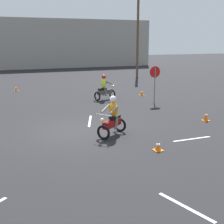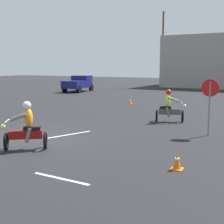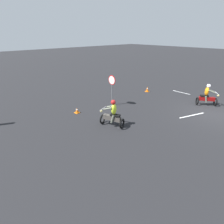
{
  "view_description": "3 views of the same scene",
  "coord_description": "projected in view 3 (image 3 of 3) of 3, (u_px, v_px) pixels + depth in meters",
  "views": [
    {
      "loc": [
        -3.5,
        -12.69,
        3.87
      ],
      "look_at": [
        1.13,
        -1.25,
        1.0
      ],
      "focal_mm": 50.0,
      "sensor_mm": 36.0,
      "label": 1
    },
    {
      "loc": [
        8.74,
        -8.85,
        2.84
      ],
      "look_at": [
        2.39,
        2.51,
        0.9
      ],
      "focal_mm": 50.0,
      "sensor_mm": 36.0,
      "label": 2
    },
    {
      "loc": [
        -3.07,
        12.55,
        5.08
      ],
      "look_at": [
        3.66,
        6.26,
        0.9
      ],
      "focal_mm": 28.0,
      "sensor_mm": 36.0,
      "label": 3
    }
  ],
  "objects": [
    {
      "name": "motorcycle_rider_background",
      "position": [
        113.0,
        115.0,
        10.17
      ],
      "size": [
        1.55,
        1.06,
        1.66
      ],
      "rotation": [
        0.0,
        0.0,
        5.06
      ],
      "color": "black",
      "rests_on": "ground"
    },
    {
      "name": "lane_stripe_e",
      "position": [
        181.0,
        92.0,
        16.34
      ],
      "size": [
        1.73,
        0.12,
        0.01
      ],
      "primitive_type": "cube",
      "rotation": [
        0.0,
        0.0,
        1.56
      ],
      "color": "silver",
      "rests_on": "ground"
    },
    {
      "name": "traffic_cone_mid_center",
      "position": [
        147.0,
        89.0,
        16.49
      ],
      "size": [
        0.32,
        0.32,
        0.45
      ],
      "color": "orange",
      "rests_on": "ground"
    },
    {
      "name": "lane_stripe_n",
      "position": [
        192.0,
        115.0,
        11.78
      ],
      "size": [
        0.83,
        2.02,
        0.01
      ],
      "primitive_type": "cube",
      "rotation": [
        0.0,
        0.0,
        2.79
      ],
      "color": "silver",
      "rests_on": "ground"
    },
    {
      "name": "traffic_cone_near_right",
      "position": [
        206.0,
        94.0,
        15.4
      ],
      "size": [
        0.32,
        0.32,
        0.34
      ],
      "color": "orange",
      "rests_on": "ground"
    },
    {
      "name": "stop_sign",
      "position": [
        112.0,
        84.0,
        12.83
      ],
      "size": [
        0.7,
        0.08,
        2.3
      ],
      "color": "slate",
      "rests_on": "ground"
    },
    {
      "name": "ground_plane",
      "position": [
        215.0,
        114.0,
        11.95
      ],
      "size": [
        120.0,
        120.0,
        0.0
      ],
      "primitive_type": "plane",
      "color": "black"
    },
    {
      "name": "motorcycle_rider_foreground",
      "position": [
        207.0,
        96.0,
        13.18
      ],
      "size": [
        1.48,
        1.32,
        1.66
      ],
      "rotation": [
        0.0,
        0.0,
        2.21
      ],
      "color": "black",
      "rests_on": "ground"
    },
    {
      "name": "traffic_cone_mid_left",
      "position": [
        77.0,
        111.0,
        12.09
      ],
      "size": [
        0.32,
        0.32,
        0.36
      ],
      "color": "orange",
      "rests_on": "ground"
    }
  ]
}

